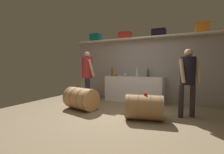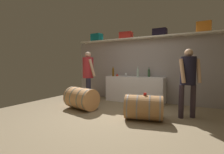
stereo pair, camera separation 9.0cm
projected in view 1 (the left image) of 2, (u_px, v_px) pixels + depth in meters
name	position (u px, v px, depth m)	size (l,w,h in m)	color
ground_plane	(123.00, 112.00, 4.34)	(6.40, 7.45, 0.02)	#8A7759
back_wall_panel	(142.00, 70.00, 5.68)	(5.20, 0.10, 2.09)	gray
high_shelf_board	(141.00, 38.00, 5.47)	(4.78, 0.40, 0.03)	silver
toolcase_teal	(96.00, 38.00, 6.27)	(0.40, 0.28, 0.28)	#11787F
toolcase_red	(125.00, 36.00, 5.72)	(0.42, 0.29, 0.23)	red
toolcase_black	(159.00, 33.00, 5.20)	(0.41, 0.29, 0.23)	black
toolcase_orange	(202.00, 28.00, 4.64)	(0.37, 0.26, 0.29)	orange
work_cabinet	(134.00, 89.00, 5.51)	(1.93, 0.53, 0.84)	white
wine_bottle_amber	(112.00, 72.00, 5.67)	(0.07, 0.07, 0.33)	brown
wine_bottle_clear	(137.00, 73.00, 5.23)	(0.07, 0.07, 0.34)	#AEC7BA
wine_bottle_green	(148.00, 73.00, 5.41)	(0.07, 0.07, 0.30)	#315233
wine_glass	(125.00, 74.00, 5.51)	(0.07, 0.07, 0.12)	white
red_funnel	(116.00, 75.00, 5.79)	(0.11, 0.11, 0.09)	red
wine_barrel_near	(144.00, 107.00, 3.71)	(0.93, 0.73, 0.56)	#A57242
wine_barrel_far	(81.00, 99.00, 4.58)	(0.98, 0.75, 0.60)	tan
tasting_cup	(145.00, 94.00, 3.67)	(0.07, 0.07, 0.05)	red
winemaker_pouring	(188.00, 76.00, 3.81)	(0.50, 0.47, 1.59)	#342830
visitor_tasting	(87.00, 71.00, 5.40)	(0.52, 0.53, 1.65)	#29293D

